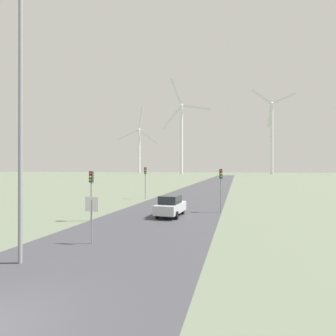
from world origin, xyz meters
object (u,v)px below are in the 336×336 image
(streetlamp, at_px, (20,93))
(stop_sign_near, at_px, (92,211))
(wind_turbine_left, at_px, (182,132))
(traffic_light_post_near_left, at_px, (91,184))
(car_approaching, at_px, (171,206))
(traffic_light_post_near_right, at_px, (221,181))
(traffic_light_post_mid_left, at_px, (145,176))
(wind_turbine_far_left, at_px, (139,145))
(wind_turbine_center, at_px, (272,132))

(streetlamp, relative_size, stop_sign_near, 4.76)
(wind_turbine_left, bearing_deg, traffic_light_post_near_left, -80.43)
(streetlamp, xyz_separation_m, car_approaching, (3.61, 12.71, -6.59))
(traffic_light_post_near_right, xyz_separation_m, traffic_light_post_mid_left, (-10.79, 8.89, 0.17))
(traffic_light_post_near_left, bearing_deg, wind_turbine_far_left, 110.07)
(wind_turbine_far_left, height_order, wind_turbine_center, wind_turbine_center)
(wind_turbine_far_left, bearing_deg, wind_turbine_center, -13.77)
(stop_sign_near, xyz_separation_m, wind_turbine_left, (-34.83, 191.81, 31.87))
(traffic_light_post_near_right, relative_size, wind_turbine_center, 0.06)
(traffic_light_post_near_left, distance_m, traffic_light_post_near_right, 11.87)
(traffic_light_post_near_right, bearing_deg, streetlamp, -116.02)
(streetlamp, bearing_deg, stop_sign_near, 67.37)
(wind_turbine_far_left, bearing_deg, stop_sign_near, -69.62)
(car_approaching, bearing_deg, traffic_light_post_near_left, -147.25)
(wind_turbine_far_left, bearing_deg, traffic_light_post_near_left, -69.93)
(traffic_light_post_near_left, xyz_separation_m, car_approaching, (5.60, 3.60, -1.99))
(traffic_light_post_near_right, relative_size, traffic_light_post_mid_left, 0.95)
(streetlamp, distance_m, stop_sign_near, 6.81)
(streetlamp, height_order, stop_sign_near, streetlamp)
(traffic_light_post_near_left, height_order, car_approaching, traffic_light_post_near_left)
(traffic_light_post_mid_left, height_order, wind_turbine_center, wind_turbine_center)
(streetlamp, bearing_deg, wind_turbine_center, 80.19)
(streetlamp, xyz_separation_m, traffic_light_post_near_right, (7.75, 15.88, -4.48))
(wind_turbine_left, bearing_deg, wind_turbine_far_left, 143.56)
(traffic_light_post_mid_left, xyz_separation_m, wind_turbine_far_left, (-80.52, 207.53, 24.00))
(stop_sign_near, distance_m, wind_turbine_far_left, 245.43)
(stop_sign_near, distance_m, car_approaching, 9.54)
(traffic_light_post_near_left, relative_size, car_approaching, 0.94)
(car_approaching, bearing_deg, wind_turbine_center, 80.61)
(stop_sign_near, height_order, wind_turbine_left, wind_turbine_left)
(streetlamp, height_order, traffic_light_post_near_right, streetlamp)
(traffic_light_post_mid_left, xyz_separation_m, wind_turbine_left, (-30.35, 170.50, 30.49))
(traffic_light_post_near_right, bearing_deg, wind_turbine_far_left, 112.88)
(traffic_light_post_near_right, height_order, wind_turbine_center, wind_turbine_center)
(streetlamp, xyz_separation_m, traffic_light_post_mid_left, (-3.04, 24.77, -4.31))
(stop_sign_near, xyz_separation_m, traffic_light_post_mid_left, (-4.48, 21.31, 1.38))
(traffic_light_post_near_left, height_order, traffic_light_post_near_right, traffic_light_post_near_right)
(streetlamp, distance_m, wind_turbine_far_left, 247.66)
(traffic_light_post_mid_left, bearing_deg, streetlamp, -83.00)
(traffic_light_post_near_left, xyz_separation_m, traffic_light_post_mid_left, (-1.05, 15.67, 0.28))
(wind_turbine_center, bearing_deg, traffic_light_post_mid_left, -102.07)
(traffic_light_post_near_right, xyz_separation_m, car_approaching, (-4.15, -3.18, -2.11))
(stop_sign_near, relative_size, wind_turbine_center, 0.04)
(traffic_light_post_near_left, relative_size, wind_turbine_left, 0.05)
(stop_sign_near, bearing_deg, wind_turbine_center, 80.43)
(wind_turbine_left, bearing_deg, traffic_light_post_near_right, -77.08)
(car_approaching, distance_m, wind_turbine_center, 195.64)
(streetlamp, bearing_deg, wind_turbine_left, 99.70)
(wind_turbine_far_left, relative_size, wind_turbine_center, 1.00)
(car_approaching, bearing_deg, wind_turbine_left, 101.46)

